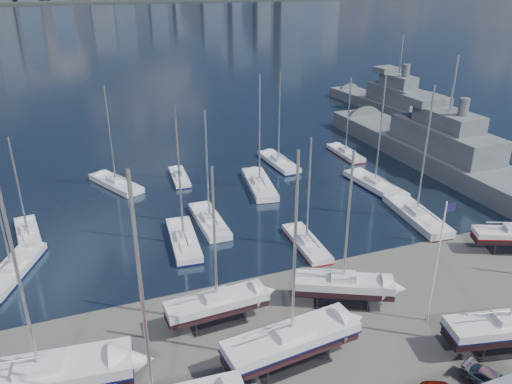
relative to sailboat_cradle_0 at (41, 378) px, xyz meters
name	(u,v)px	position (x,y,z in m)	size (l,w,h in m)	color
ground	(359,325)	(24.84, -0.49, -2.25)	(1400.00, 1400.00, 0.00)	#605E59
water	(94,22)	(24.84, 309.51, -2.40)	(1400.00, 600.00, 0.40)	#172335
far_shore	(76,1)	(24.84, 569.51, -1.15)	(1400.00, 80.00, 2.20)	#2D332D
sailboat_cradle_0	(41,378)	(0.00, 0.00, 0.00)	(12.55, 4.67, 19.54)	#2D2D33
sailboat_cradle_2	(217,304)	(13.68, 4.11, -0.26)	(8.81, 2.86, 14.33)	#2D2D33
sailboat_cradle_3	(292,340)	(17.59, -2.46, -0.12)	(11.00, 4.11, 17.27)	#2D2D33
sailboat_cradle_4	(343,285)	(24.98, 2.79, -0.25)	(9.12, 6.19, 14.68)	#2D2D33
sailboat_cradle_5	(508,327)	(34.11, -7.00, -0.18)	(10.30, 4.80, 16.06)	#2D2D33
sailboat_moored_0	(13,272)	(-3.26, 18.43, -1.95)	(6.46, 10.30, 14.94)	black
sailboat_moored_1	(28,234)	(-2.13, 26.47, -1.95)	(3.37, 8.50, 12.36)	black
sailboat_moored_2	(116,185)	(8.86, 37.77, -1.93)	(6.81, 10.10, 14.93)	black
sailboat_moored_3	(184,241)	(14.08, 18.56, -1.95)	(3.59, 10.13, 14.85)	black
sailboat_moored_4	(209,222)	(17.99, 22.00, -1.93)	(2.75, 9.66, 14.57)	black
sailboat_moored_5	(179,178)	(17.79, 37.29, -1.94)	(2.64, 7.86, 11.58)	black
sailboat_moored_6	(306,244)	(26.51, 13.19, -1.95)	(2.87, 8.87, 13.10)	black
sailboat_moored_7	(259,186)	(27.58, 30.32, -1.93)	(4.71, 11.23, 16.45)	black
sailboat_moored_8	(278,163)	(33.63, 37.77, -1.95)	(3.36, 10.23, 15.09)	black
sailboat_moored_9	(416,217)	(41.95, 14.52, -1.93)	(4.38, 11.61, 17.11)	black
sailboat_moored_10	(375,186)	(42.62, 24.58, -1.95)	(3.98, 11.21, 16.43)	black
sailboat_moored_11	(345,154)	(45.62, 37.88, -1.95)	(2.60, 8.92, 13.29)	black
naval_ship_east	(442,157)	(56.65, 27.93, -0.58)	(9.06, 52.58, 18.72)	slate
naval_ship_west	(395,106)	(68.97, 57.64, -0.59)	(10.13, 40.40, 17.60)	slate
car_d	(494,382)	(30.11, -10.03, -1.62)	(1.78, 4.38, 1.27)	gray
flagpole	(439,256)	(30.78, -1.97, 4.22)	(1.00, 0.12, 11.32)	white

